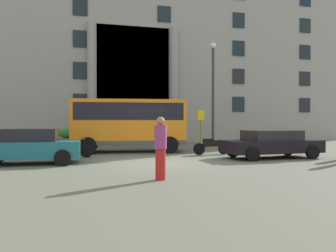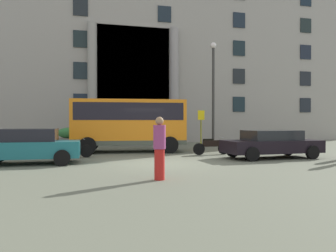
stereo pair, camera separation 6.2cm
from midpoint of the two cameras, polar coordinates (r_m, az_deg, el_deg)
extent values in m
cube|color=#5F6251|center=(13.50, -1.07, -6.72)|extent=(80.00, 64.00, 0.12)
cube|color=gray|center=(31.18, -8.47, 10.93)|extent=(40.68, 9.00, 14.42)
cube|color=black|center=(26.54, -5.79, 7.04)|extent=(5.71, 0.12, 9.20)
cylinder|color=gray|center=(25.96, -12.77, 7.16)|extent=(0.71, 0.71, 9.20)
cylinder|color=gray|center=(26.89, 1.14, 6.96)|extent=(0.71, 0.71, 9.20)
cube|color=black|center=(26.05, -14.63, 3.98)|extent=(1.09, 0.08, 1.27)
cube|color=black|center=(29.01, 12.09, 3.66)|extent=(1.09, 0.08, 1.27)
cube|color=black|center=(32.41, 22.49, 3.31)|extent=(1.09, 0.08, 1.27)
cube|color=black|center=(26.29, -14.65, 9.16)|extent=(1.09, 0.08, 1.27)
cube|color=black|center=(29.23, 12.10, 8.32)|extent=(1.09, 0.08, 1.27)
cube|color=black|center=(32.61, 22.51, 7.49)|extent=(1.09, 0.08, 1.27)
cube|color=black|center=(26.74, -14.66, 14.21)|extent=(1.09, 0.08, 1.27)
cube|color=black|center=(29.64, 12.12, 12.88)|extent=(1.09, 0.08, 1.27)
cube|color=black|center=(32.97, 22.53, 11.60)|extent=(1.09, 0.08, 1.27)
cube|color=black|center=(27.39, -14.68, 19.06)|extent=(1.09, 0.08, 1.27)
cube|color=black|center=(28.10, -0.54, 18.61)|extent=(1.09, 0.08, 1.27)
cube|color=black|center=(30.23, 12.13, 17.30)|extent=(1.09, 0.08, 1.27)
cube|color=black|center=(33.50, 22.55, 15.60)|extent=(1.09, 0.08, 1.27)
cube|color=orange|center=(18.70, -6.64, 0.67)|extent=(6.33, 2.83, 2.44)
cube|color=black|center=(18.71, -6.64, 2.43)|extent=(5.97, 2.82, 0.93)
cube|color=black|center=(19.04, 2.45, 1.79)|extent=(0.24, 1.88, 1.16)
cube|color=#484F41|center=(18.74, -6.63, -2.70)|extent=(6.33, 2.87, 0.24)
cylinder|color=black|center=(20.05, -0.58, -2.81)|extent=(0.92, 0.37, 0.90)
cylinder|color=black|center=(17.83, 0.42, -3.25)|extent=(0.92, 0.37, 0.90)
cylinder|color=black|center=(19.91, -12.94, -2.85)|extent=(0.92, 0.37, 0.90)
cylinder|color=black|center=(17.68, -13.50, -3.31)|extent=(0.92, 0.37, 0.90)
cylinder|color=#979916|center=(21.42, 5.75, -0.63)|extent=(0.08, 0.08, 2.36)
cube|color=yellow|center=(21.39, 5.78, 1.86)|extent=(0.44, 0.03, 0.60)
cube|color=slate|center=(23.40, -16.47, -2.73)|extent=(1.64, 0.83, 0.58)
ellipsoid|color=#2F6D36|center=(23.37, -16.48, -1.14)|extent=(1.58, 0.74, 0.72)
cube|color=slate|center=(23.81, -6.29, -2.74)|extent=(1.53, 0.89, 0.49)
ellipsoid|color=#1E4920|center=(23.78, -6.29, -1.16)|extent=(1.47, 0.80, 0.83)
cube|color=#1B626A|center=(14.41, -22.57, -3.69)|extent=(3.96, 1.81, 0.65)
cube|color=black|center=(14.37, -22.58, -1.42)|extent=(2.15, 1.56, 0.50)
cylinder|color=black|center=(15.12, -17.01, -4.54)|extent=(0.62, 0.21, 0.62)
cylinder|color=black|center=(13.41, -17.54, -5.21)|extent=(0.62, 0.21, 0.62)
cube|color=black|center=(16.21, 17.39, -3.32)|extent=(4.54, 1.94, 0.57)
cube|color=black|center=(16.18, 17.40, -1.52)|extent=(2.47, 1.66, 0.46)
cylinder|color=black|center=(17.83, 19.90, -3.75)|extent=(0.63, 0.22, 0.62)
cylinder|color=black|center=(16.42, 23.58, -4.15)|extent=(0.63, 0.22, 0.62)
cylinder|color=black|center=(16.23, 11.13, -4.16)|extent=(0.63, 0.22, 0.62)
cylinder|color=black|center=(14.67, 14.33, -4.69)|extent=(0.63, 0.22, 0.62)
cylinder|color=black|center=(17.57, 9.59, -3.81)|extent=(0.60, 0.13, 0.60)
cylinder|color=black|center=(17.01, 5.42, -3.96)|extent=(0.60, 0.15, 0.60)
cube|color=black|center=(17.26, 7.54, -2.96)|extent=(0.89, 0.28, 0.32)
cube|color=black|center=(17.17, 6.99, -2.37)|extent=(0.53, 0.22, 0.12)
cylinder|color=#A5A5A8|center=(17.48, 9.27, -1.93)|extent=(0.05, 0.55, 0.03)
cylinder|color=black|center=(18.71, 17.46, -3.56)|extent=(0.61, 0.19, 0.60)
cylinder|color=black|center=(18.18, 13.17, -3.67)|extent=(0.61, 0.21, 0.60)
cube|color=#B42714|center=(18.41, 15.35, -2.75)|extent=(0.97, 0.38, 0.32)
cube|color=black|center=(18.34, 14.83, -2.20)|extent=(0.54, 0.27, 0.12)
cylinder|color=#A5A5A8|center=(18.63, 17.14, -1.79)|extent=(0.11, 0.55, 0.03)
cylinder|color=black|center=(16.20, -13.68, -4.21)|extent=(0.61, 0.15, 0.60)
cylinder|color=black|center=(16.14, -18.94, -4.25)|extent=(0.61, 0.17, 0.60)
cube|color=#434A52|center=(16.13, -16.31, -3.24)|extent=(0.97, 0.32, 0.32)
cube|color=black|center=(16.11, -16.95, -2.61)|extent=(0.54, 0.24, 0.12)
cylinder|color=#A5A5A8|center=(16.15, -14.10, -2.16)|extent=(0.08, 0.55, 0.03)
cylinder|color=red|center=(9.75, -1.28, -6.58)|extent=(0.30, 0.30, 0.90)
cylinder|color=#8F376C|center=(9.68, -1.28, -1.89)|extent=(0.36, 0.36, 0.69)
sphere|color=#97724E|center=(9.67, -1.28, 0.88)|extent=(0.24, 0.24, 0.24)
cylinder|color=#343330|center=(22.90, 7.82, 4.88)|extent=(0.18, 0.18, 6.69)
sphere|color=white|center=(23.42, 7.84, 13.51)|extent=(0.40, 0.40, 0.40)
camera|label=1|loc=(0.03, -89.91, 0.00)|focal=35.62mm
camera|label=2|loc=(0.03, 90.09, 0.00)|focal=35.62mm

